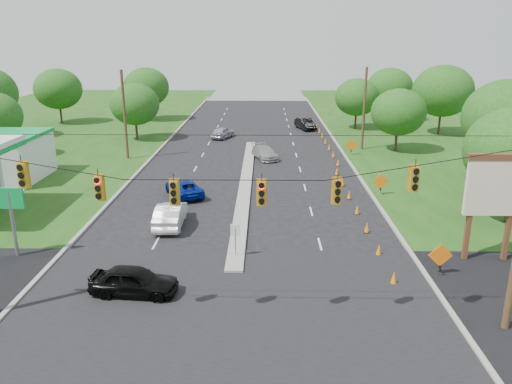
{
  "coord_description": "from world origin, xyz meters",
  "views": [
    {
      "loc": [
        1.61,
        -19.96,
        11.99
      ],
      "look_at": [
        1.09,
        9.66,
        2.8
      ],
      "focal_mm": 35.0,
      "sensor_mm": 36.0,
      "label": 1
    }
  ],
  "objects_px": {
    "black_sedan": "(134,281)",
    "white_sedan": "(170,214)",
    "blue_pickup": "(184,188)",
    "pylon_sign": "(497,191)"
  },
  "relations": [
    {
      "from": "black_sedan",
      "to": "white_sedan",
      "type": "relative_size",
      "value": 0.89
    },
    {
      "from": "pylon_sign",
      "to": "white_sedan",
      "type": "height_order",
      "value": "pylon_sign"
    },
    {
      "from": "white_sedan",
      "to": "blue_pickup",
      "type": "relative_size",
      "value": 1.01
    },
    {
      "from": "white_sedan",
      "to": "black_sedan",
      "type": "bearing_deg",
      "value": 88.25
    },
    {
      "from": "black_sedan",
      "to": "white_sedan",
      "type": "distance_m",
      "value": 9.34
    },
    {
      "from": "pylon_sign",
      "to": "blue_pickup",
      "type": "height_order",
      "value": "pylon_sign"
    },
    {
      "from": "black_sedan",
      "to": "blue_pickup",
      "type": "height_order",
      "value": "black_sedan"
    },
    {
      "from": "black_sedan",
      "to": "white_sedan",
      "type": "xyz_separation_m",
      "value": [
        0.07,
        9.34,
        0.06
      ]
    },
    {
      "from": "black_sedan",
      "to": "blue_pickup",
      "type": "xyz_separation_m",
      "value": [
        -0.06,
        15.91,
        -0.07
      ]
    },
    {
      "from": "blue_pickup",
      "to": "white_sedan",
      "type": "bearing_deg",
      "value": 66.7
    }
  ]
}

